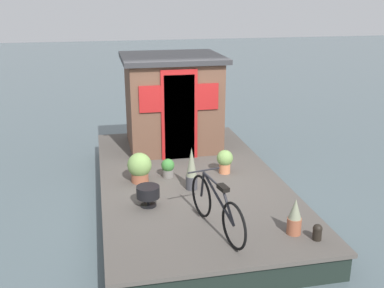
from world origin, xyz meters
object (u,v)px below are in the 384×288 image
object	(u,v)px
charcoal_grill	(148,193)
potted_plant_rosemary	(140,167)
potted_plant_thyme	(192,169)
mooring_bollard	(317,232)
potted_plant_succulent	(225,160)
houseboat_cabin	(172,101)
potted_plant_geranium	(295,217)
potted_plant_lavender	(168,168)
bicycle	(217,207)

from	to	relation	value
charcoal_grill	potted_plant_rosemary	bearing A→B (deg)	1.88
potted_plant_rosemary	potted_plant_thyme	bearing A→B (deg)	-120.65
potted_plant_rosemary	charcoal_grill	bearing A→B (deg)	-178.12
charcoal_grill	mooring_bollard	distance (m)	2.60
potted_plant_succulent	potted_plant_thyme	size ratio (longest dim) A/B	0.60
houseboat_cabin	potted_plant_succulent	size ratio (longest dim) A/B	4.67
mooring_bollard	charcoal_grill	bearing A→B (deg)	54.75
potted_plant_geranium	mooring_bollard	bearing A→B (deg)	-132.66
potted_plant_succulent	charcoal_grill	xyz separation A→B (m)	(-1.09, 1.55, -0.02)
potted_plant_thyme	potted_plant_lavender	bearing A→B (deg)	26.91
potted_plant_lavender	charcoal_grill	size ratio (longest dim) A/B	0.95
bicycle	potted_plant_lavender	world-z (taller)	bicycle
charcoal_grill	potted_plant_thyme	bearing A→B (deg)	-57.56
houseboat_cabin	mooring_bollard	distance (m)	4.63
bicycle	mooring_bollard	xyz separation A→B (m)	(-0.52, -1.27, -0.24)
bicycle	potted_plant_lavender	bearing A→B (deg)	9.68
houseboat_cabin	potted_plant_thyme	world-z (taller)	houseboat_cabin
mooring_bollard	potted_plant_succulent	bearing A→B (deg)	12.43
houseboat_cabin	potted_plant_succulent	xyz separation A→B (m)	(-1.78, -0.68, -0.74)
bicycle	charcoal_grill	size ratio (longest dim) A/B	4.43
bicycle	potted_plant_rosemary	xyz separation A→B (m)	(1.97, 0.88, -0.08)
potted_plant_geranium	potted_plant_thyme	distance (m)	2.09
houseboat_cabin	charcoal_grill	xyz separation A→B (m)	(-2.88, 0.87, -0.76)
potted_plant_geranium	bicycle	bearing A→B (deg)	73.62
potted_plant_geranium	potted_plant_succulent	world-z (taller)	potted_plant_geranium
potted_plant_lavender	potted_plant_geranium	bearing A→B (deg)	-149.86
houseboat_cabin	potted_plant_lavender	xyz separation A→B (m)	(-1.76, 0.38, -0.81)
potted_plant_thyme	mooring_bollard	distance (m)	2.41
bicycle	potted_plant_lavender	size ratio (longest dim) A/B	4.68
mooring_bollard	houseboat_cabin	bearing A→B (deg)	15.91
potted_plant_lavender	potted_plant_thyme	size ratio (longest dim) A/B	0.46
mooring_bollard	potted_plant_geranium	bearing A→B (deg)	47.34
potted_plant_succulent	potted_plant_thyme	distance (m)	0.96
potted_plant_lavender	mooring_bollard	size ratio (longest dim) A/B	1.49
houseboat_cabin	mooring_bollard	world-z (taller)	houseboat_cabin
bicycle	potted_plant_rosemary	bearing A→B (deg)	23.99
potted_plant_thyme	mooring_bollard	xyz separation A→B (m)	(-2.00, -1.32, -0.23)
potted_plant_rosemary	potted_plant_succulent	world-z (taller)	potted_plant_rosemary
potted_plant_succulent	charcoal_grill	distance (m)	1.89
bicycle	mooring_bollard	distance (m)	1.40
mooring_bollard	potted_plant_lavender	bearing A→B (deg)	31.93
bicycle	mooring_bollard	size ratio (longest dim) A/B	6.99
bicycle	potted_plant_geranium	world-z (taller)	bicycle
bicycle	potted_plant_thyme	world-z (taller)	bicycle
potted_plant_geranium	potted_plant_rosemary	size ratio (longest dim) A/B	0.99
houseboat_cabin	potted_plant_thyme	xyz separation A→B (m)	(-2.37, 0.07, -0.64)
potted_plant_thyme	charcoal_grill	distance (m)	0.95
charcoal_grill	mooring_bollard	bearing A→B (deg)	-125.25
houseboat_cabin	charcoal_grill	size ratio (longest dim) A/B	5.70
potted_plant_geranium	potted_plant_lavender	distance (m)	2.77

